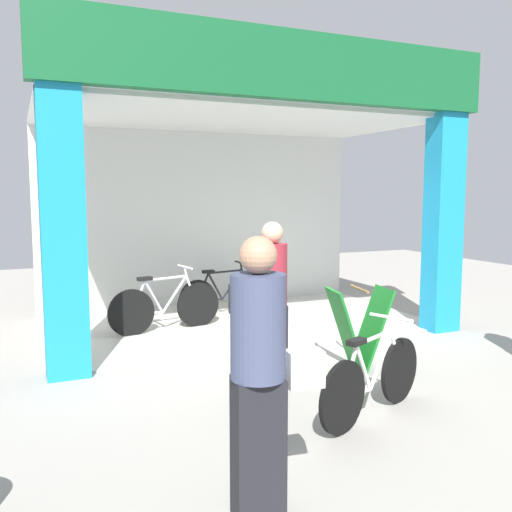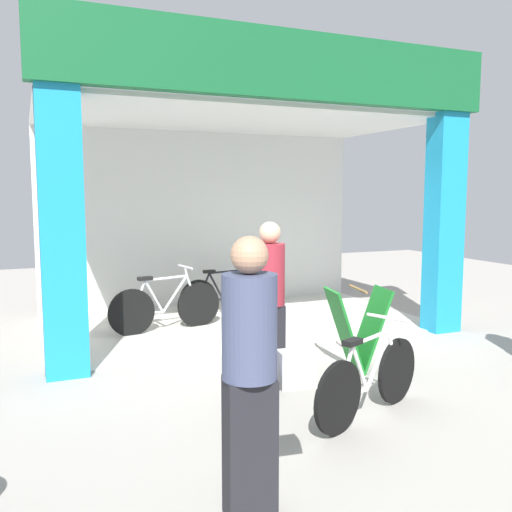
# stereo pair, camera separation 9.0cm
# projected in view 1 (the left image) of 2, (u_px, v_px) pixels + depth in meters

# --- Properties ---
(ground_plane) EXTENTS (19.52, 19.52, 0.00)m
(ground_plane) POSITION_uv_depth(u_px,v_px,m) (281.00, 349.00, 7.26)
(ground_plane) COLOR #9E9991
(ground_plane) RESTS_ON ground
(shop_facade) EXTENTS (5.96, 3.55, 4.00)m
(shop_facade) POSITION_uv_depth(u_px,v_px,m) (235.00, 187.00, 8.51)
(shop_facade) COLOR beige
(shop_facade) RESTS_ON ground
(bicycle_inside_0) EXTENTS (1.73, 0.48, 0.96)m
(bicycle_inside_0) POSITION_uv_depth(u_px,v_px,m) (165.00, 306.00, 8.15)
(bicycle_inside_0) COLOR black
(bicycle_inside_0) RESTS_ON ground
(bicycle_inside_1) EXTENTS (1.61, 0.44, 0.89)m
(bicycle_inside_1) POSITION_uv_depth(u_px,v_px,m) (225.00, 294.00, 9.26)
(bicycle_inside_1) COLOR black
(bicycle_inside_1) RESTS_ON ground
(bicycle_parked_0) EXTENTS (1.50, 0.70, 0.89)m
(bicycle_parked_0) POSITION_uv_depth(u_px,v_px,m) (373.00, 379.00, 5.04)
(bicycle_parked_0) COLOR black
(bicycle_parked_0) RESTS_ON ground
(sandwich_board_sign) EXTENTS (0.76, 0.61, 0.97)m
(sandwich_board_sign) POSITION_uv_depth(u_px,v_px,m) (359.00, 328.00, 6.41)
(sandwich_board_sign) COLOR #197226
(sandwich_board_sign) RESTS_ON ground
(pedestrian_0) EXTENTS (0.63, 0.36, 1.75)m
(pedestrian_0) POSITION_uv_depth(u_px,v_px,m) (270.00, 303.00, 5.75)
(pedestrian_0) COLOR black
(pedestrian_0) RESTS_ON ground
(pedestrian_1) EXTENTS (0.62, 0.38, 1.79)m
(pedestrian_1) POSITION_uv_depth(u_px,v_px,m) (260.00, 374.00, 3.41)
(pedestrian_1) COLOR black
(pedestrian_1) RESTS_ON ground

